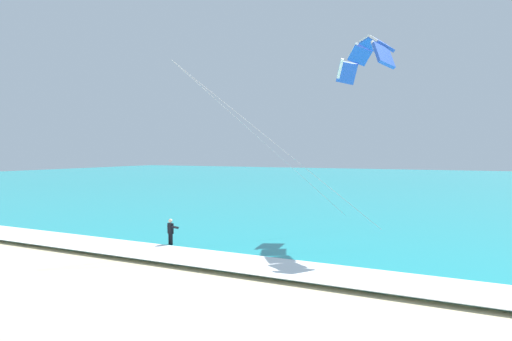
# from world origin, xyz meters

# --- Properties ---
(sea) EXTENTS (200.00, 120.00, 0.20)m
(sea) POSITION_xyz_m (0.00, 72.85, 0.10)
(sea) COLOR teal
(sea) RESTS_ON ground
(surf_foam) EXTENTS (200.00, 3.15, 0.04)m
(surf_foam) POSITION_xyz_m (0.00, 13.85, 0.22)
(surf_foam) COLOR white
(surf_foam) RESTS_ON sea
(surfboard) EXTENTS (0.89, 1.47, 0.09)m
(surfboard) POSITION_xyz_m (-1.57, 15.75, 0.03)
(surfboard) COLOR yellow
(surfboard) RESTS_ON ground
(kitesurfer) EXTENTS (0.64, 0.63, 1.69)m
(kitesurfer) POSITION_xyz_m (-1.57, 15.77, 0.94)
(kitesurfer) COLOR black
(kitesurfer) RESTS_ON ground
(kite_primary) EXTENTS (11.75, 9.22, 11.25)m
(kite_primary) POSITION_xyz_m (7.97, 22.67, 11.42)
(kite_primary) COLOR blue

